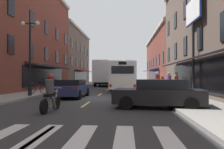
{
  "coord_description": "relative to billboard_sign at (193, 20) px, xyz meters",
  "views": [
    {
      "loc": [
        2.25,
        -15.41,
        1.56
      ],
      "look_at": [
        0.77,
        6.65,
        1.74
      ],
      "focal_mm": 34.77,
      "sensor_mm": 36.0,
      "label": 1
    }
  ],
  "objects": [
    {
      "name": "ground_plane",
      "position": [
        -7.05,
        -0.51,
        -5.67
      ],
      "size": [
        34.8,
        80.0,
        0.1
      ],
      "primitive_type": "cube",
      "color": "#333335"
    },
    {
      "name": "lane_centre_dashes",
      "position": [
        -7.05,
        -0.76,
        -5.62
      ],
      "size": [
        0.14,
        73.9,
        0.01
      ],
      "color": "#DBCC4C",
      "rests_on": "ground"
    },
    {
      "name": "crosswalk_near",
      "position": [
        -7.05,
        -10.51,
        -5.62
      ],
      "size": [
        7.1,
        2.8,
        0.01
      ],
      "color": "silver",
      "rests_on": "ground"
    },
    {
      "name": "sidewalk_left",
      "position": [
        -12.95,
        -0.51,
        -5.55
      ],
      "size": [
        3.0,
        80.0,
        0.14
      ],
      "primitive_type": "cube",
      "color": "gray",
      "rests_on": "ground"
    },
    {
      "name": "sidewalk_right",
      "position": [
        -1.15,
        -0.51,
        -5.55
      ],
      "size": [
        3.0,
        80.0,
        0.14
      ],
      "primitive_type": "cube",
      "color": "gray",
      "rests_on": "ground"
    },
    {
      "name": "billboard_sign",
      "position": [
        0.0,
        0.0,
        0.0
      ],
      "size": [
        0.4,
        3.28,
        7.08
      ],
      "color": "black",
      "rests_on": "sidewalk_right"
    },
    {
      "name": "transit_bus",
      "position": [
        -5.06,
        9.91,
        -3.99
      ],
      "size": [
        2.79,
        12.41,
        3.11
      ],
      "color": "silver",
      "rests_on": "ground"
    },
    {
      "name": "box_truck",
      "position": [
        -8.36,
        18.17,
        -3.61
      ],
      "size": [
        2.62,
        8.37,
        3.88
      ],
      "color": "#B21E19",
      "rests_on": "ground"
    },
    {
      "name": "sedan_near",
      "position": [
        -8.26,
        27.19,
        -4.95
      ],
      "size": [
        2.02,
        4.44,
        1.29
      ],
      "color": "#515154",
      "rests_on": "ground"
    },
    {
      "name": "sedan_mid",
      "position": [
        -8.82,
        -0.27,
        -4.94
      ],
      "size": [
        2.03,
        4.25,
        1.3
      ],
      "color": "navy",
      "rests_on": "ground"
    },
    {
      "name": "sedan_far",
      "position": [
        -3.22,
        -5.19,
        -4.91
      ],
      "size": [
        4.48,
        2.41,
        1.41
      ],
      "color": "black",
      "rests_on": "ground"
    },
    {
      "name": "motorcycle_rider",
      "position": [
        -8.13,
        -6.58,
        -4.91
      ],
      "size": [
        0.62,
        2.07,
        1.66
      ],
      "color": "black",
      "rests_on": "ground"
    },
    {
      "name": "bicycle_near",
      "position": [
        -12.05,
        1.35,
        -5.12
      ],
      "size": [
        1.7,
        0.48,
        0.91
      ],
      "color": "black",
      "rests_on": "sidewalk_left"
    },
    {
      "name": "bicycle_mid",
      "position": [
        -11.67,
        5.17,
        -5.12
      ],
      "size": [
        1.71,
        0.48,
        0.91
      ],
      "color": "black",
      "rests_on": "sidewalk_left"
    },
    {
      "name": "pedestrian_near",
      "position": [
        -0.43,
        3.46,
        -4.53
      ],
      "size": [
        0.4,
        0.52,
        1.8
      ],
      "rotation": [
        0.0,
        0.0,
        5.96
      ],
      "color": "navy",
      "rests_on": "sidewalk_right"
    },
    {
      "name": "pedestrian_mid",
      "position": [
        -0.91,
        7.95,
        -4.68
      ],
      "size": [
        0.36,
        0.36,
        1.57
      ],
      "rotation": [
        0.0,
        0.0,
        3.45
      ],
      "color": "black",
      "rests_on": "sidewalk_right"
    },
    {
      "name": "pedestrian_far",
      "position": [
        -2.0,
        4.17,
        -4.54
      ],
      "size": [
        0.36,
        0.36,
        1.83
      ],
      "rotation": [
        0.0,
        0.0,
        2.02
      ],
      "color": "navy",
      "rests_on": "sidewalk_right"
    },
    {
      "name": "pedestrian_rear",
      "position": [
        -1.36,
        1.92,
        -4.58
      ],
      "size": [
        0.36,
        0.36,
        1.75
      ],
      "rotation": [
        0.0,
        0.0,
        1.64
      ],
      "color": "#B29947",
      "rests_on": "sidewalk_right"
    },
    {
      "name": "street_lamp_twin",
      "position": [
        -11.9,
        -0.4,
        -2.45
      ],
      "size": [
        1.42,
        0.32,
        5.48
      ],
      "color": "black",
      "rests_on": "sidewalk_left"
    }
  ]
}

